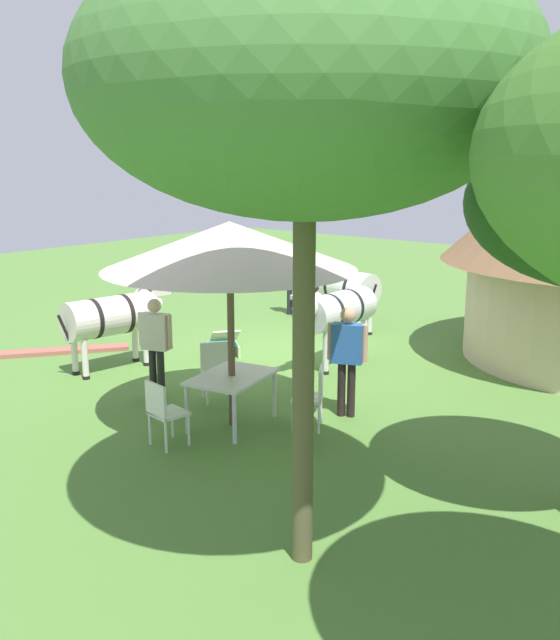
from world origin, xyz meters
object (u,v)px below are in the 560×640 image
object	(u,v)px
patio_dining_table	(232,381)
patio_chair_east_end	(163,409)
patio_chair_near_hut	(216,367)
zebra_toward_hut	(112,316)
striped_lounge_chair	(224,343)
zebra_nearest_camera	(337,311)
standing_watcher	(292,273)
acacia_tree_right_background	(306,81)
guest_beside_umbrella	(156,339)
patio_chair_near_lawn	(313,394)
zebra_by_umbrella	(343,287)
shade_umbrella	(230,246)
guest_behind_table	(347,352)

from	to	relation	value
patio_dining_table	patio_chair_east_end	size ratio (longest dim) A/B	1.56
patio_chair_near_hut	zebra_toward_hut	world-z (taller)	zebra_toward_hut
striped_lounge_chair	zebra_nearest_camera	world-z (taller)	zebra_nearest_camera
standing_watcher	acacia_tree_right_background	bearing A→B (deg)	112.24
zebra_nearest_camera	guest_beside_umbrella	bearing A→B (deg)	71.65
patio_chair_near_lawn	zebra_by_umbrella	size ratio (longest dim) A/B	0.42
standing_watcher	acacia_tree_right_background	size ratio (longest dim) A/B	0.31
standing_watcher	zebra_by_umbrella	size ratio (longest dim) A/B	0.79
guest_beside_umbrella	zebra_nearest_camera	size ratio (longest dim) A/B	0.71
patio_chair_near_hut	acacia_tree_right_background	bearing A→B (deg)	88.47
standing_watcher	zebra_by_umbrella	bearing A→B (deg)	146.25
standing_watcher	zebra_toward_hut	bearing A→B (deg)	76.50
zebra_by_umbrella	acacia_tree_right_background	xyz separation A→B (m)	(7.72, 4.81, 3.37)
guest_beside_umbrella	acacia_tree_right_background	size ratio (longest dim) A/B	0.29
zebra_toward_hut	standing_watcher	bearing A→B (deg)	101.11
patio_dining_table	patio_chair_east_end	bearing A→B (deg)	-7.94
shade_umbrella	guest_beside_umbrella	size ratio (longest dim) A/B	2.17
striped_lounge_chair	zebra_toward_hut	size ratio (longest dim) A/B	0.42
guest_beside_umbrella	striped_lounge_chair	size ratio (longest dim) A/B	1.67
patio_chair_near_hut	patio_chair_east_end	distance (m)	1.97
patio_dining_table	patio_chair_near_hut	size ratio (longest dim) A/B	1.56
patio_chair_east_end	standing_watcher	size ratio (longest dim) A/B	0.53
zebra_by_umbrella	patio_chair_east_end	bearing A→B (deg)	-156.00
guest_behind_table	zebra_by_umbrella	size ratio (longest dim) A/B	0.77
guest_behind_table	patio_chair_east_end	bearing A→B (deg)	39.90
patio_chair_east_end	zebra_by_umbrella	size ratio (longest dim) A/B	0.42
patio_chair_east_end	zebra_by_umbrella	bearing A→B (deg)	112.64
striped_lounge_chair	acacia_tree_right_background	distance (m)	8.22
patio_chair_near_lawn	zebra_nearest_camera	xyz separation A→B (m)	(-2.74, -1.53, 0.51)
shade_umbrella	guest_beside_umbrella	bearing A→B (deg)	-92.84
shade_umbrella	standing_watcher	xyz separation A→B (m)	(-6.20, -3.81, -1.56)
patio_chair_east_end	guest_behind_table	distance (m)	2.80
guest_beside_umbrella	zebra_toward_hut	xyz separation A→B (m)	(-0.54, -1.80, 0.01)
shade_umbrella	guest_behind_table	bearing A→B (deg)	141.20
guest_behind_table	acacia_tree_right_background	distance (m)	5.14
patio_chair_east_end	striped_lounge_chair	bearing A→B (deg)	131.31
zebra_by_umbrella	zebra_toward_hut	size ratio (longest dim) A/B	0.94
patio_dining_table	patio_chair_near_lawn	world-z (taller)	patio_chair_near_lawn
zebra_toward_hut	shade_umbrella	bearing A→B (deg)	-2.18
striped_lounge_chair	guest_beside_umbrella	bearing A→B (deg)	-123.33
zebra_nearest_camera	patio_chair_near_hut	bearing A→B (deg)	82.38
patio_chair_near_hut	zebra_toward_hut	size ratio (longest dim) A/B	0.39
patio_chair_east_end	guest_beside_umbrella	bearing A→B (deg)	149.27
guest_beside_umbrella	zebra_by_umbrella	xyz separation A→B (m)	(-5.53, -0.23, 0.02)
zebra_nearest_camera	zebra_toward_hut	distance (m)	4.03
zebra_toward_hut	acacia_tree_right_background	world-z (taller)	acacia_tree_right_background
guest_beside_umbrella	guest_behind_table	size ratio (longest dim) A/B	0.98
guest_beside_umbrella	patio_chair_near_lawn	bearing A→B (deg)	-9.16
patio_dining_table	zebra_by_umbrella	world-z (taller)	zebra_by_umbrella
guest_behind_table	striped_lounge_chair	size ratio (longest dim) A/B	1.71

